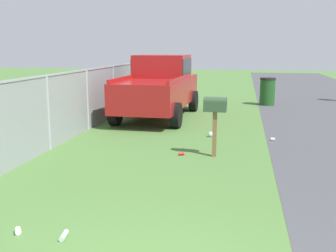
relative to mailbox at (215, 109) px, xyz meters
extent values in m
cube|color=brown|center=(0.00, 0.00, -0.55)|extent=(0.09, 0.09, 0.99)
cube|color=#334C33|center=(0.00, 0.00, 0.06)|extent=(0.23, 0.50, 0.22)
cylinder|color=#334C33|center=(0.00, 0.00, 0.17)|extent=(0.23, 0.50, 0.20)
cube|color=red|center=(0.11, 0.00, 0.12)|extent=(0.02, 0.04, 0.18)
cube|color=maroon|center=(4.67, 2.23, -0.17)|extent=(5.07, 2.05, 0.90)
cube|color=maroon|center=(5.28, 2.22, 0.66)|extent=(1.76, 1.80, 0.76)
cube|color=black|center=(5.28, 2.22, 0.66)|extent=(1.71, 1.83, 0.53)
cube|color=maroon|center=(3.60, 3.14, 0.34)|extent=(2.61, 0.17, 0.12)
cube|color=maroon|center=(3.54, 1.40, 0.34)|extent=(2.61, 0.17, 0.12)
cylinder|color=black|center=(6.36, 3.13, -0.67)|extent=(0.77, 0.28, 0.76)
cylinder|color=black|center=(6.30, 1.24, -0.67)|extent=(0.77, 0.28, 0.76)
cylinder|color=black|center=(3.05, 3.23, -0.67)|extent=(0.77, 0.28, 0.76)
cylinder|color=black|center=(2.99, 1.34, -0.67)|extent=(0.77, 0.28, 0.76)
cylinder|color=#1E4C1E|center=(8.44, -1.56, -0.52)|extent=(0.61, 0.61, 1.05)
cylinder|color=black|center=(8.44, -1.56, 0.04)|extent=(0.64, 0.64, 0.08)
cylinder|color=#9EA3A8|center=(-0.10, 3.81, -0.17)|extent=(0.07, 0.07, 1.75)
cylinder|color=#9EA3A8|center=(2.29, 3.81, -0.17)|extent=(0.07, 0.07, 1.75)
cylinder|color=#9EA3A8|center=(4.68, 3.81, -0.17)|extent=(0.07, 0.07, 1.75)
cylinder|color=#9EA3A8|center=(7.07, 3.81, -0.17)|extent=(0.07, 0.07, 1.75)
cylinder|color=#9EA3A8|center=(9.46, 3.81, -0.17)|extent=(0.07, 0.07, 1.75)
cylinder|color=#9EA3A8|center=(11.85, 3.81, -0.17)|extent=(0.07, 0.07, 1.75)
cube|color=#9EA3A8|center=(3.48, 3.81, 0.67)|extent=(16.74, 0.04, 0.04)
cube|color=gray|center=(3.48, 3.81, -0.17)|extent=(16.74, 0.01, 1.75)
cylinder|color=white|center=(-4.23, 2.20, -1.01)|extent=(0.13, 0.12, 0.08)
cylinder|color=red|center=(-0.04, 0.72, -1.01)|extent=(0.11, 0.14, 0.07)
cylinder|color=white|center=(1.78, -1.37, -1.01)|extent=(0.09, 0.11, 0.08)
cylinder|color=#B2D8BF|center=(-4.24, 1.57, -1.01)|extent=(0.23, 0.10, 0.07)
sphere|color=silver|center=(1.95, 0.23, -0.98)|extent=(0.14, 0.14, 0.14)
camera|label=1|loc=(-8.64, -0.58, 1.31)|focal=43.31mm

